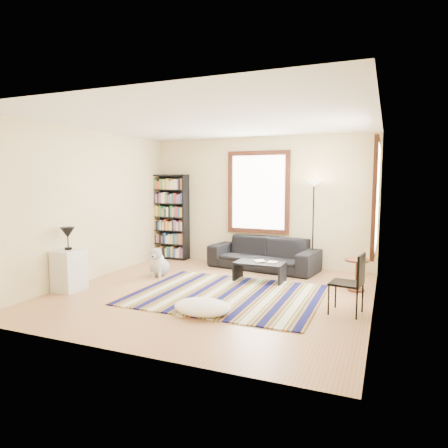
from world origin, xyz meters
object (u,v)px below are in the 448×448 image
at_px(coffee_table, 260,272).
at_px(white_cabinet, 69,270).
at_px(sofa, 263,253).
at_px(floor_lamp, 313,227).
at_px(side_table, 356,275).
at_px(bookshelf, 170,217).
at_px(floor_cushion, 203,307).
at_px(dog, 159,261).
at_px(folding_chair, 346,283).

xyz_separation_m(coffee_table, white_cabinet, (-2.80, -1.81, 0.17)).
bearing_deg(sofa, floor_lamp, 14.81).
distance_m(sofa, floor_lamp, 1.17).
bearing_deg(side_table, bookshelf, 163.54).
bearing_deg(floor_lamp, sofa, -174.32).
relative_size(bookshelf, floor_cushion, 2.41).
bearing_deg(sofa, coffee_table, -67.70).
relative_size(sofa, side_table, 4.21).
bearing_deg(dog, floor_lamp, 17.37).
bearing_deg(coffee_table, floor_cushion, -95.16).
height_order(side_table, folding_chair, folding_chair).
xyz_separation_m(floor_cushion, floor_lamp, (0.95, 3.19, 0.83)).
distance_m(sofa, folding_chair, 2.98).
relative_size(floor_lamp, white_cabinet, 2.66).
xyz_separation_m(bookshelf, side_table, (4.34, -1.28, -0.73)).
distance_m(floor_cushion, white_cabinet, 2.63).
bearing_deg(side_table, white_cabinet, -157.85).
xyz_separation_m(floor_lamp, side_table, (0.94, -1.11, -0.66)).
relative_size(sofa, bookshelf, 1.14).
distance_m(floor_lamp, folding_chair, 2.60).
height_order(floor_cushion, floor_lamp, floor_lamp).
height_order(bookshelf, floor_lamp, bookshelf).
distance_m(coffee_table, folding_chair, 2.10).
bearing_deg(sofa, bookshelf, -177.29).
bearing_deg(dog, coffee_table, -1.39).
distance_m(white_cabinet, dog, 1.72).
xyz_separation_m(sofa, floor_cushion, (0.06, -3.09, -0.23)).
distance_m(side_table, folding_chair, 1.29).
xyz_separation_m(side_table, white_cabinet, (-4.50, -1.83, 0.08)).
bearing_deg(folding_chair, coffee_table, 150.90).
height_order(bookshelf, coffee_table, bookshelf).
height_order(coffee_table, folding_chair, folding_chair).
distance_m(floor_lamp, side_table, 1.60).
bearing_deg(white_cabinet, side_table, 19.83).
relative_size(coffee_table, white_cabinet, 1.29).
height_order(bookshelf, folding_chair, bookshelf).
bearing_deg(folding_chair, bookshelf, 157.46).
height_order(side_table, dog, dog).
distance_m(coffee_table, white_cabinet, 3.34).
bearing_deg(side_table, coffee_table, -179.42).
bearing_deg(white_cabinet, coffee_table, 30.65).
xyz_separation_m(sofa, floor_lamp, (1.00, 0.10, 0.60)).
xyz_separation_m(coffee_table, dog, (-1.94, -0.33, 0.11)).
bearing_deg(bookshelf, sofa, -6.42).
bearing_deg(sofa, side_table, -18.41).
height_order(sofa, side_table, sofa).
bearing_deg(sofa, floor_cushion, -79.84).
xyz_separation_m(bookshelf, floor_cushion, (2.46, -3.36, -0.90)).
distance_m(sofa, floor_cushion, 3.10).
bearing_deg(dog, folding_chair, -25.53).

